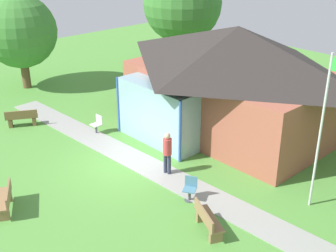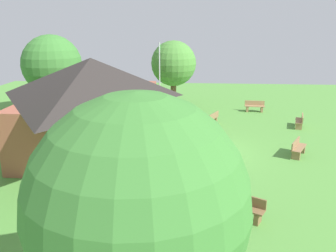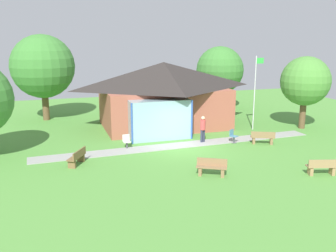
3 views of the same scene
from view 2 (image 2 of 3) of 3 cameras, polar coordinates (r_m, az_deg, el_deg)
name	(u,v)px [view 2 (image 2 of 3)]	position (r m, az deg, el deg)	size (l,w,h in m)	color
ground_plane	(205,151)	(18.56, 6.23, -4.17)	(44.00, 44.00, 0.00)	#54933D
pavilion	(96,101)	(18.99, -11.96, 4.02)	(10.01, 7.71, 4.86)	#A35642
footpath	(192,150)	(18.54, 4.05, -4.09)	(18.33, 1.30, 0.03)	#999993
flagpole	(160,77)	(24.23, -1.40, 8.12)	(0.64, 0.08, 5.37)	silver
bench_mid_right	(212,119)	(23.28, 7.32, 1.15)	(1.54, 1.05, 0.84)	olive
bench_lawn_far_right	(255,107)	(27.44, 14.21, 3.15)	(0.53, 1.52, 0.84)	#9E7A51
bench_mid_left	(243,208)	(12.58, 12.44, -13.13)	(1.12, 1.52, 0.84)	brown
bench_front_center	(298,148)	(18.91, 20.82, -3.52)	(1.53, 1.11, 0.84)	olive
bench_front_right	(300,121)	(24.14, 21.09, 0.71)	(1.56, 0.83, 0.84)	#9E7A51
patio_chair_west	(183,169)	(15.23, 2.56, -7.19)	(0.45, 0.45, 0.86)	beige
patio_chair_lawn_spare	(199,125)	(21.66, 5.20, 0.09)	(0.60, 0.60, 0.86)	teal
visitor_on_path	(189,124)	(19.70, 3.48, 0.27)	(0.34, 0.34, 1.74)	#2D3347
tree_behind_pavilion_right	(52,65)	(27.08, -18.75, 9.62)	(4.37, 4.37, 5.85)	brown
tree_east_hedge	(174,64)	(27.72, 0.93, 10.33)	(3.59, 3.59, 5.33)	brown
tree_west_hedge	(138,203)	(6.58, -4.95, -12.62)	(4.20, 4.20, 5.47)	brown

